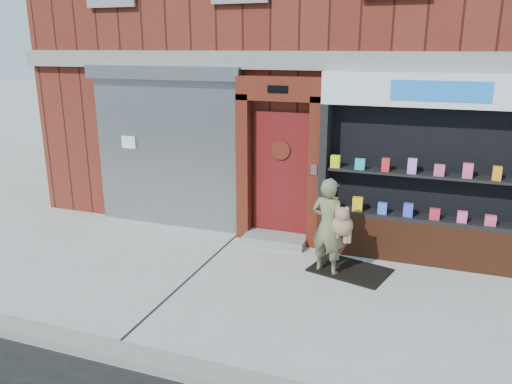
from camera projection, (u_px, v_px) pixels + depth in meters
The scene contains 8 objects.
ground at pixel (289, 293), 7.10m from camera, with size 80.00×80.00×0.00m, color #9E9E99.
curb at pixel (230, 380), 5.14m from camera, with size 60.00×0.30×0.12m, color gray.
building at pixel (366, 18), 11.38m from camera, with size 12.00×8.16×8.00m.
shutter_bay at pixel (166, 138), 9.34m from camera, with size 3.10×0.30×3.04m.
red_door_bay at pixel (279, 162), 8.61m from camera, with size 1.52×0.58×2.90m.
pharmacy_bay at pixel (431, 180), 7.77m from camera, with size 3.50×0.41×3.00m.
woman at pixel (330, 226), 7.51m from camera, with size 0.69×0.50×1.51m.
doormat at pixel (350, 270), 7.78m from camera, with size 1.15×0.80×0.03m, color black.
Camera 1 is at (1.75, -6.18, 3.37)m, focal length 35.00 mm.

